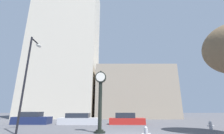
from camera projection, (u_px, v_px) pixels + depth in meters
building_tall_tower at (67, 46)px, 37.58m from camera, size 14.85×12.00×34.40m
building_storefront_row at (133, 94)px, 34.31m from camera, size 16.26×12.00×10.58m
street_clock at (100, 96)px, 11.33m from camera, size 0.85×0.82×4.58m
car_navy at (31, 119)px, 17.70m from camera, size 4.18×1.85×1.39m
car_silver at (79, 120)px, 17.52m from camera, size 4.80×1.98×1.25m
car_red at (126, 119)px, 17.54m from camera, size 4.16×1.86×1.29m
fire_hydrant_near at (145, 133)px, 8.25m from camera, size 0.47×0.21×0.69m
fire_hydrant_far at (210, 125)px, 12.74m from camera, size 0.56×0.25×0.69m
street_lamp_left at (29, 68)px, 11.52m from camera, size 0.36×1.57×7.16m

